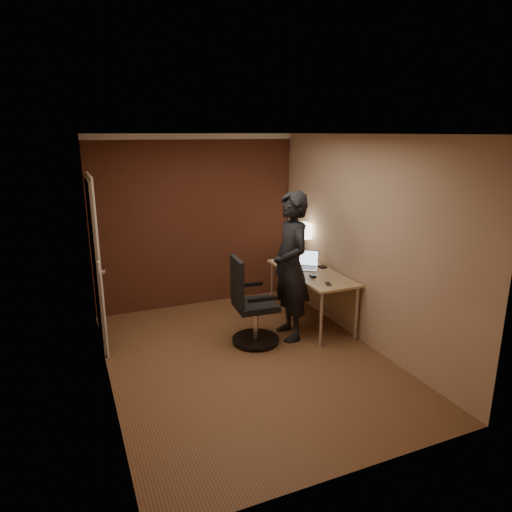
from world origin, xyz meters
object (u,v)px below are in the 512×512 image
object	(u,v)px
desk_lamp	(302,231)
phone	(328,284)
desk	(316,280)
laptop	(306,263)
office_chair	(250,307)
person	(291,267)
wallet	(322,267)
mouse	(313,276)

from	to	relation	value
desk_lamp	phone	xyz separation A→B (m)	(-0.23, -1.12, -0.41)
desk	laptop	bearing A→B (deg)	107.89
desk	phone	size ratio (longest dim) A/B	13.04
desk_lamp	office_chair	size ratio (longest dim) A/B	0.50
laptop	person	size ratio (longest dim) A/B	0.23
laptop	wallet	world-z (taller)	laptop
laptop	wallet	size ratio (longest dim) A/B	3.81
person	desk_lamp	bearing A→B (deg)	149.12
desk	wallet	world-z (taller)	wallet
phone	desk_lamp	bearing A→B (deg)	97.63
laptop	office_chair	xyz separation A→B (m)	(-1.00, -0.45, -0.32)
wallet	office_chair	distance (m)	1.29
mouse	office_chair	size ratio (longest dim) A/B	0.09
desk	mouse	xyz separation A→B (m)	(-0.18, -0.22, 0.14)
phone	person	bearing A→B (deg)	164.00
laptop	mouse	distance (m)	0.42
desk_lamp	office_chair	distance (m)	1.58
desk_lamp	laptop	distance (m)	0.55
phone	office_chair	distance (m)	0.99
wallet	office_chair	xyz separation A→B (m)	(-1.21, -0.36, -0.27)
wallet	office_chair	world-z (taller)	office_chair
mouse	office_chair	distance (m)	0.92
desk_lamp	laptop	world-z (taller)	desk_lamp
mouse	person	distance (m)	0.39
office_chair	phone	bearing A→B (deg)	-16.65
laptop	mouse	world-z (taller)	laptop
phone	person	distance (m)	0.50
desk	mouse	distance (m)	0.32
mouse	desk_lamp	bearing A→B (deg)	80.58
wallet	person	world-z (taller)	person
laptop	person	world-z (taller)	person
desk	office_chair	bearing A→B (deg)	-166.00
desk	wallet	distance (m)	0.23
phone	person	world-z (taller)	person
office_chair	person	xyz separation A→B (m)	(0.54, -0.01, 0.45)
wallet	person	distance (m)	0.79
phone	person	size ratio (longest dim) A/B	0.06
desk	desk_lamp	world-z (taller)	desk_lamp
desk_lamp	wallet	xyz separation A→B (m)	(0.06, -0.49, -0.41)
desk_lamp	phone	size ratio (longest dim) A/B	4.65
office_chair	person	size ratio (longest dim) A/B	0.58
mouse	phone	size ratio (longest dim) A/B	0.87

